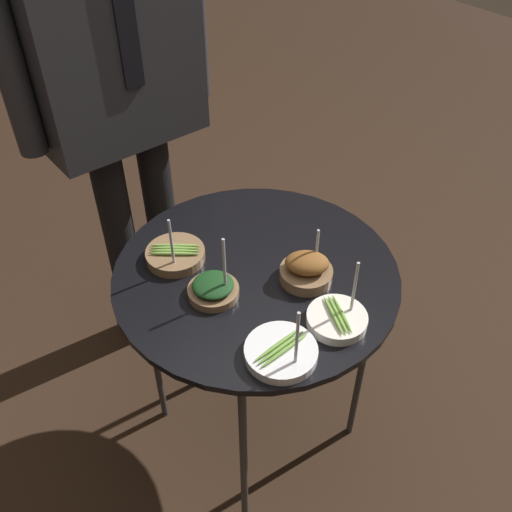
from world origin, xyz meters
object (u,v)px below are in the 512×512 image
Objects in this scene: bowl_roast_front_right at (306,269)px; bowl_spinach_mid_left at (212,287)px; bowl_asparagus_front_left at (175,254)px; bowl_asparagus_far_rim at (281,352)px; serving_cart at (256,284)px; waiter_figure at (112,61)px; bowl_asparagus_back_right at (337,319)px.

bowl_spinach_mid_left is at bearing 153.78° from bowl_roast_front_right.
bowl_asparagus_front_left is 0.40m from bowl_asparagus_far_rim.
serving_cart is 0.22m from bowl_asparagus_front_left.
waiter_figure reaches higher than bowl_asparagus_far_rim.
waiter_figure reaches higher than bowl_roast_front_right.
bowl_roast_front_right is at bearing 73.69° from bowl_asparagus_back_right.
bowl_asparagus_back_right is at bearing -106.31° from bowl_roast_front_right.
bowl_spinach_mid_left is 1.07× the size of bowl_asparagus_back_right.
bowl_asparagus_back_right is at bearing -57.09° from bowl_spinach_mid_left.
bowl_asparagus_front_left reaches higher than bowl_roast_front_right.
bowl_asparagus_back_right reaches higher than bowl_roast_front_right.
bowl_spinach_mid_left is 0.11× the size of waiter_figure.
waiter_figure is at bearing 74.95° from bowl_asparagus_front_left.
serving_cart is at bearing 97.64° from bowl_asparagus_back_right.
bowl_asparagus_far_rim is 1.02× the size of bowl_asparagus_back_right.
waiter_figure is at bearing 91.56° from serving_cart.
bowl_roast_front_right is 0.80× the size of bowl_asparagus_back_right.
bowl_spinach_mid_left is at bearing 178.44° from serving_cart.
bowl_spinach_mid_left is 0.30m from bowl_asparagus_back_right.
serving_cart is 4.00× the size of bowl_spinach_mid_left.
bowl_asparagus_front_left reaches higher than serving_cart.
serving_cart is at bearing -51.49° from bowl_asparagus_front_left.
bowl_roast_front_right is 0.85× the size of bowl_asparagus_front_left.
bowl_asparagus_front_left is at bearing 90.64° from bowl_asparagus_far_rim.
bowl_asparagus_back_right is 0.90m from waiter_figure.
bowl_asparagus_far_rim reaches higher than bowl_asparagus_front_left.
bowl_spinach_mid_left is 0.24m from bowl_asparagus_far_rim.
bowl_asparagus_front_left is at bearing 111.64° from bowl_asparagus_back_right.
bowl_roast_front_right is at bearing -51.63° from bowl_asparagus_front_left.
bowl_asparagus_front_left is (-0.21, 0.26, -0.02)m from bowl_roast_front_right.
bowl_spinach_mid_left is 0.23m from bowl_roast_front_right.
waiter_figure is at bearing 93.38° from bowl_asparagus_back_right.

